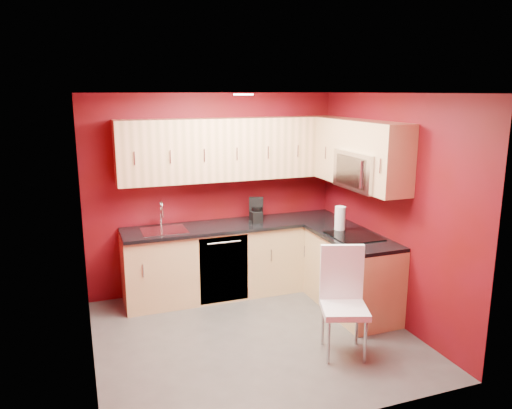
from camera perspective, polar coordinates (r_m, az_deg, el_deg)
floor at (r=5.42m, az=-0.25°, el=-14.84°), size 3.20×3.20×0.00m
ceiling at (r=4.80m, az=-0.28°, el=12.62°), size 3.20×3.20×0.00m
wall_back at (r=6.36m, az=-4.86°, el=1.29°), size 3.20×0.00×3.20m
wall_front at (r=3.66m, az=7.82°, el=-7.59°), size 3.20×0.00×3.20m
wall_left at (r=4.69m, az=-19.02°, el=-3.57°), size 0.00×3.00×3.00m
wall_right at (r=5.70m, az=15.05°, el=-0.48°), size 0.00×3.00×3.00m
base_cabinets_back at (r=6.35m, az=-2.25°, el=-6.31°), size 2.80×0.60×0.87m
base_cabinets_right at (r=5.97m, az=10.83°, el=-7.82°), size 0.60×1.30×0.87m
countertop_back at (r=6.20m, az=-2.25°, el=-2.38°), size 2.80×0.63×0.04m
countertop_right at (r=5.81m, az=10.97°, el=-3.69°), size 0.63×1.27×0.04m
upper_cabinets_back at (r=6.16m, az=-2.73°, el=6.37°), size 2.80×0.35×0.75m
upper_cabinets_right at (r=5.86m, az=11.53°, el=6.40°), size 0.35×1.55×0.75m
microwave at (r=5.67m, az=12.43°, el=3.83°), size 0.42×0.76×0.42m
cooktop at (r=5.77m, az=11.11°, el=-3.54°), size 0.50×0.55×0.01m
sink at (r=6.00m, az=-10.51°, el=-2.58°), size 0.52×0.42×0.35m
dishwasher_front at (r=6.02m, az=-3.68°, el=-7.42°), size 0.60×0.02×0.82m
downlight at (r=5.08m, az=-1.46°, el=12.46°), size 0.20×0.20×0.01m
coffee_maker at (r=6.27m, az=0.01°, el=-0.64°), size 0.25×0.29×0.30m
napkin_holder at (r=6.23m, az=-0.00°, el=-1.44°), size 0.14×0.14×0.14m
paper_towel at (r=5.94m, az=9.59°, el=-1.61°), size 0.18×0.18×0.29m
dining_chair at (r=4.95m, az=10.08°, el=-11.08°), size 0.55×0.56×1.06m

